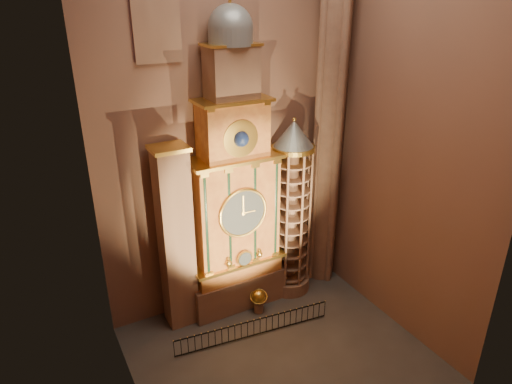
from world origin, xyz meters
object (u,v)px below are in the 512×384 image
astronomical_clock (234,199)px  celestial_globe (259,299)px  stair_turret (291,211)px  portrait_tower (176,239)px  iron_railing (254,328)px

astronomical_clock → celestial_globe: size_ratio=11.50×
stair_turret → portrait_tower: bearing=177.7°
portrait_tower → stair_turret: size_ratio=0.94×
stair_turret → iron_railing: 6.84m
celestial_globe → iron_railing: 2.11m
portrait_tower → celestial_globe: 6.11m
astronomical_clock → iron_railing: size_ratio=1.96×
portrait_tower → iron_railing: 6.28m
portrait_tower → stair_turret: stair_turret is taller
astronomical_clock → stair_turret: (3.50, -0.26, -1.41)m
astronomical_clock → portrait_tower: (-3.40, 0.02, -1.53)m
astronomical_clock → iron_railing: bearing=-99.5°
celestial_globe → iron_railing: size_ratio=0.17×
astronomical_clock → celestial_globe: astronomical_clock is taller
stair_turret → celestial_globe: (-2.80, -1.20, -4.40)m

